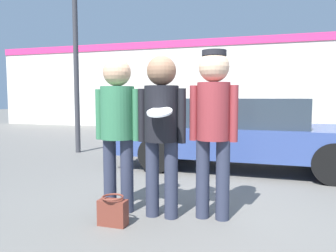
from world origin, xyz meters
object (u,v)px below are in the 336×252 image
Objects in this scene: parked_car_near at (241,132)px; person_right at (213,117)px; person_middle_with_frisbee at (162,121)px; person_left at (118,119)px; street_lamp at (82,15)px; handbag at (113,211)px.

person_right is at bearing -91.43° from parked_car_near.
person_right reaches higher than person_middle_with_frisbee.
person_middle_with_frisbee reaches higher than parked_car_near.
person_right is at bearing 4.27° from person_left.
parked_car_near is 0.87× the size of street_lamp.
person_right is 0.40× the size of parked_car_near.
person_left is 0.34× the size of street_lamp.
handbag is (2.72, -3.86, -3.09)m from street_lamp.
person_middle_with_frisbee is at bearing -48.07° from street_lamp.
street_lamp is (-3.74, 0.59, 2.56)m from parked_car_near.
person_right reaches higher than person_left.
street_lamp reaches higher than handbag.
handbag is (-0.96, -0.51, -0.97)m from person_right.
person_middle_with_frisbee is 1.08m from handbag.
handbag is at bearing -107.36° from parked_car_near.
person_left is 0.97× the size of person_right.
parked_car_near is 3.47m from handbag.
person_left is at bearing -112.21° from parked_car_near.
person_left is 4.81m from street_lamp.
parked_car_near is at bearing 88.57° from person_right.
person_middle_with_frisbee reaches higher than handbag.
street_lamp is at bearing 171.08° from parked_car_near.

